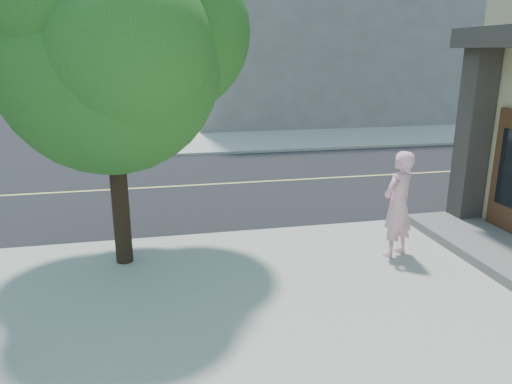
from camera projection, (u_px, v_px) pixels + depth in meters
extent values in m
plane|color=black|center=(22.00, 253.00, 9.86)|extent=(140.00, 140.00, 0.00)
cube|color=black|center=(61.00, 193.00, 14.09)|extent=(140.00, 9.00, 0.01)
cube|color=#A0A090|center=(315.00, 113.00, 32.75)|extent=(29.00, 25.00, 0.12)
cube|color=slate|center=(493.00, 248.00, 9.57)|extent=(1.60, 4.00, 0.18)
cube|color=#35302B|center=(473.00, 133.00, 10.71)|extent=(0.55, 0.55, 4.20)
cube|color=#422614|center=(511.00, 173.00, 10.01)|extent=(0.10, 1.00, 2.60)
cube|color=slate|center=(323.00, 2.00, 31.38)|extent=(18.00, 16.00, 14.00)
imported|color=#F1AABB|center=(398.00, 204.00, 9.16)|extent=(0.89, 0.78, 2.06)
cylinder|color=black|center=(119.00, 181.00, 8.73)|extent=(0.31, 0.31, 3.12)
sphere|color=#296820|center=(109.00, 62.00, 8.16)|extent=(3.82, 3.82, 3.82)
sphere|color=#296820|center=(169.00, 32.00, 8.71)|extent=(2.95, 2.95, 2.95)
sphere|color=#296820|center=(57.00, 21.00, 8.45)|extent=(2.78, 2.78, 2.78)
sphere|color=#296820|center=(126.00, 45.00, 7.26)|extent=(2.60, 2.60, 2.60)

